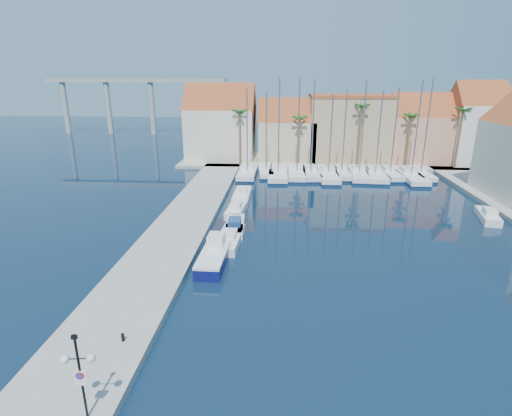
% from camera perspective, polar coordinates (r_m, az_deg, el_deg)
% --- Properties ---
extents(ground, '(260.00, 260.00, 0.00)m').
position_cam_1_polar(ground, '(29.72, 0.70, -12.05)').
color(ground, black).
rests_on(ground, ground).
extents(quay_west, '(6.00, 77.00, 0.50)m').
position_cam_1_polar(quay_west, '(43.08, -10.29, -2.05)').
color(quay_west, gray).
rests_on(quay_west, ground).
extents(shore_north, '(54.00, 16.00, 0.50)m').
position_cam_1_polar(shore_north, '(75.56, 10.49, 6.73)').
color(shore_north, gray).
rests_on(shore_north, ground).
extents(lamp_post, '(1.47, 0.53, 4.34)m').
position_cam_1_polar(lamp_post, '(19.73, -23.99, -19.76)').
color(lamp_post, black).
rests_on(lamp_post, quay_west).
extents(bollard, '(0.19, 0.19, 0.47)m').
position_cam_1_polar(bollard, '(25.32, -18.48, -17.12)').
color(bollard, black).
rests_on(bollard, quay_west).
extents(fishing_boat, '(2.23, 6.29, 2.18)m').
position_cam_1_polar(fishing_boat, '(33.89, -5.99, -6.75)').
color(fishing_boat, '#0E1153').
rests_on(fishing_boat, ground).
extents(motorboat_west_0, '(2.31, 6.43, 1.40)m').
position_cam_1_polar(motorboat_west_0, '(37.67, -3.82, -4.39)').
color(motorboat_west_0, white).
rests_on(motorboat_west_0, ground).
extents(motorboat_west_1, '(2.12, 5.67, 1.40)m').
position_cam_1_polar(motorboat_west_1, '(40.87, -3.03, -2.52)').
color(motorboat_west_1, white).
rests_on(motorboat_west_1, ground).
extents(motorboat_west_2, '(2.25, 5.72, 1.40)m').
position_cam_1_polar(motorboat_west_2, '(45.92, -2.79, -0.13)').
color(motorboat_west_2, white).
rests_on(motorboat_west_2, ground).
extents(motorboat_west_3, '(2.07, 6.39, 1.40)m').
position_cam_1_polar(motorboat_west_3, '(51.64, -2.01, 1.98)').
color(motorboat_west_3, white).
rests_on(motorboat_west_3, ground).
extents(motorboat_east_1, '(2.75, 5.49, 1.40)m').
position_cam_1_polar(motorboat_east_1, '(50.61, 30.23, -0.93)').
color(motorboat_east_1, white).
rests_on(motorboat_east_1, ground).
extents(sailboat_0, '(2.78, 10.44, 13.42)m').
position_cam_1_polar(sailboat_0, '(63.77, -1.19, 5.22)').
color(sailboat_0, white).
rests_on(sailboat_0, ground).
extents(sailboat_1, '(2.90, 8.53, 12.98)m').
position_cam_1_polar(sailboat_1, '(64.28, 1.43, 5.36)').
color(sailboat_1, white).
rests_on(sailboat_1, ground).
extents(sailboat_2, '(3.03, 11.13, 14.81)m').
position_cam_1_polar(sailboat_2, '(62.99, 3.17, 5.04)').
color(sailboat_2, white).
rests_on(sailboat_2, ground).
extents(sailboat_3, '(2.78, 10.10, 14.89)m').
position_cam_1_polar(sailboat_3, '(63.51, 5.85, 5.10)').
color(sailboat_3, white).
rests_on(sailboat_3, ground).
extents(sailboat_4, '(3.27, 9.61, 14.65)m').
position_cam_1_polar(sailboat_4, '(63.52, 7.77, 5.04)').
color(sailboat_4, white).
rests_on(sailboat_4, ground).
extents(sailboat_5, '(2.92, 10.84, 12.59)m').
position_cam_1_polar(sailboat_5, '(63.08, 10.27, 4.77)').
color(sailboat_5, white).
rests_on(sailboat_5, ground).
extents(sailboat_6, '(2.55, 8.44, 13.18)m').
position_cam_1_polar(sailboat_6, '(64.42, 12.06, 4.99)').
color(sailboat_6, white).
rests_on(sailboat_6, ground).
extents(sailboat_7, '(3.52, 10.31, 14.38)m').
position_cam_1_polar(sailboat_7, '(64.44, 14.47, 4.80)').
color(sailboat_7, white).
rests_on(sailboat_7, ground).
extents(sailboat_8, '(3.13, 10.38, 13.10)m').
position_cam_1_polar(sailboat_8, '(64.82, 16.57, 4.68)').
color(sailboat_8, white).
rests_on(sailboat_8, ground).
extents(sailboat_9, '(2.88, 8.35, 13.53)m').
position_cam_1_polar(sailboat_9, '(65.73, 18.49, 4.72)').
color(sailboat_9, white).
rests_on(sailboat_9, ground).
extents(sailboat_10, '(2.91, 11.00, 14.60)m').
position_cam_1_polar(sailboat_10, '(65.65, 21.13, 4.37)').
color(sailboat_10, white).
rests_on(sailboat_10, ground).
extents(sailboat_11, '(2.63, 8.78, 14.90)m').
position_cam_1_polar(sailboat_11, '(67.49, 22.34, 4.63)').
color(sailboat_11, white).
rests_on(sailboat_11, ground).
extents(building_0, '(12.30, 9.00, 13.50)m').
position_cam_1_polar(building_0, '(73.99, -5.04, 11.64)').
color(building_0, beige).
rests_on(building_0, shore_north).
extents(building_1, '(10.30, 8.00, 11.00)m').
position_cam_1_polar(building_1, '(73.25, 4.47, 10.62)').
color(building_1, tan).
rests_on(building_1, shore_north).
extents(building_2, '(14.20, 10.20, 11.50)m').
position_cam_1_polar(building_2, '(75.02, 13.08, 11.14)').
color(building_2, tan).
rests_on(building_2, shore_north).
extents(building_3, '(10.30, 8.00, 12.00)m').
position_cam_1_polar(building_3, '(76.88, 22.17, 10.14)').
color(building_3, tan).
rests_on(building_3, shore_north).
extents(building_4, '(8.30, 8.00, 14.00)m').
position_cam_1_polar(building_4, '(79.08, 28.78, 10.26)').
color(building_4, white).
rests_on(building_4, shore_north).
extents(palm_0, '(2.60, 2.60, 10.15)m').
position_cam_1_polar(palm_0, '(68.27, -2.34, 13.30)').
color(palm_0, brown).
rests_on(palm_0, shore_north).
extents(palm_1, '(2.60, 2.60, 9.15)m').
position_cam_1_polar(palm_1, '(68.00, 6.27, 12.39)').
color(palm_1, brown).
rests_on(palm_1, shore_north).
extents(palm_2, '(2.60, 2.60, 11.15)m').
position_cam_1_polar(palm_2, '(68.94, 14.90, 13.55)').
color(palm_2, brown).
rests_on(palm_2, shore_north).
extents(palm_3, '(2.60, 2.60, 9.65)m').
position_cam_1_polar(palm_3, '(70.95, 21.30, 11.91)').
color(palm_3, brown).
rests_on(palm_3, shore_north).
extents(palm_4, '(2.60, 2.60, 10.65)m').
position_cam_1_polar(palm_4, '(73.60, 27.47, 12.05)').
color(palm_4, brown).
rests_on(palm_4, shore_north).
extents(viaduct, '(48.00, 2.20, 14.45)m').
position_cam_1_polar(viaduct, '(115.07, -17.25, 15.15)').
color(viaduct, '#9E9E99').
rests_on(viaduct, ground).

